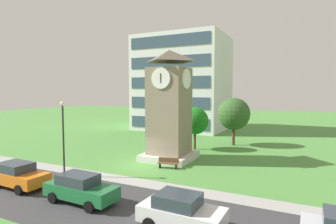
{
  "coord_description": "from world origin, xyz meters",
  "views": [
    {
      "loc": [
        12.76,
        -20.31,
        6.59
      ],
      "look_at": [
        0.63,
        4.57,
        4.52
      ],
      "focal_mm": 29.54,
      "sensor_mm": 36.0,
      "label": 1
    }
  ],
  "objects_px": {
    "street_lamp": "(63,130)",
    "parked_car_green": "(80,188)",
    "clock_tower": "(169,111)",
    "park_bench": "(168,163)",
    "parked_car_white": "(181,211)",
    "tree_streetside": "(234,114)",
    "parked_car_orange": "(17,175)",
    "tree_near_tower": "(195,121)"
  },
  "relations": [
    {
      "from": "street_lamp",
      "to": "parked_car_green",
      "type": "bearing_deg",
      "value": -34.59
    },
    {
      "from": "clock_tower",
      "to": "parked_car_green",
      "type": "xyz_separation_m",
      "value": [
        -0.2,
        -11.77,
        -3.84
      ]
    },
    {
      "from": "clock_tower",
      "to": "park_bench",
      "type": "xyz_separation_m",
      "value": [
        1.29,
        -2.9,
        -4.24
      ]
    },
    {
      "from": "street_lamp",
      "to": "parked_car_white",
      "type": "height_order",
      "value": "street_lamp"
    },
    {
      "from": "park_bench",
      "to": "tree_streetside",
      "type": "relative_size",
      "value": 0.32
    },
    {
      "from": "park_bench",
      "to": "parked_car_white",
      "type": "bearing_deg",
      "value": -60.74
    },
    {
      "from": "street_lamp",
      "to": "tree_streetside",
      "type": "distance_m",
      "value": 20.43
    },
    {
      "from": "parked_car_orange",
      "to": "street_lamp",
      "type": "bearing_deg",
      "value": 72.75
    },
    {
      "from": "clock_tower",
      "to": "street_lamp",
      "type": "relative_size",
      "value": 1.81
    },
    {
      "from": "parked_car_green",
      "to": "parked_car_white",
      "type": "height_order",
      "value": "same"
    },
    {
      "from": "park_bench",
      "to": "parked_car_white",
      "type": "height_order",
      "value": "parked_car_white"
    },
    {
      "from": "clock_tower",
      "to": "tree_streetside",
      "type": "distance_m",
      "value": 10.69
    },
    {
      "from": "parked_car_white",
      "to": "park_bench",
      "type": "bearing_deg",
      "value": 119.26
    },
    {
      "from": "street_lamp",
      "to": "parked_car_green",
      "type": "distance_m",
      "value": 6.46
    },
    {
      "from": "park_bench",
      "to": "parked_car_white",
      "type": "distance_m",
      "value": 10.51
    },
    {
      "from": "park_bench",
      "to": "street_lamp",
      "type": "bearing_deg",
      "value": -138.54
    },
    {
      "from": "street_lamp",
      "to": "parked_car_green",
      "type": "relative_size",
      "value": 1.27
    },
    {
      "from": "tree_streetside",
      "to": "parked_car_orange",
      "type": "height_order",
      "value": "tree_streetside"
    },
    {
      "from": "park_bench",
      "to": "street_lamp",
      "type": "distance_m",
      "value": 8.97
    },
    {
      "from": "parked_car_green",
      "to": "tree_streetside",
      "type": "bearing_deg",
      "value": 79.04
    },
    {
      "from": "clock_tower",
      "to": "tree_streetside",
      "type": "relative_size",
      "value": 1.81
    },
    {
      "from": "park_bench",
      "to": "parked_car_green",
      "type": "bearing_deg",
      "value": -99.51
    },
    {
      "from": "clock_tower",
      "to": "tree_near_tower",
      "type": "height_order",
      "value": "clock_tower"
    },
    {
      "from": "park_bench",
      "to": "parked_car_green",
      "type": "height_order",
      "value": "parked_car_green"
    },
    {
      "from": "tree_near_tower",
      "to": "clock_tower",
      "type": "bearing_deg",
      "value": -96.02
    },
    {
      "from": "parked_car_green",
      "to": "parked_car_white",
      "type": "bearing_deg",
      "value": -2.49
    },
    {
      "from": "tree_streetside",
      "to": "parked_car_green",
      "type": "relative_size",
      "value": 1.26
    },
    {
      "from": "tree_streetside",
      "to": "parked_car_green",
      "type": "bearing_deg",
      "value": -100.96
    },
    {
      "from": "tree_streetside",
      "to": "parked_car_orange",
      "type": "distance_m",
      "value": 23.96
    },
    {
      "from": "clock_tower",
      "to": "park_bench",
      "type": "relative_size",
      "value": 5.66
    },
    {
      "from": "tree_near_tower",
      "to": "parked_car_orange",
      "type": "distance_m",
      "value": 18.55
    },
    {
      "from": "clock_tower",
      "to": "street_lamp",
      "type": "height_order",
      "value": "clock_tower"
    },
    {
      "from": "tree_streetside",
      "to": "tree_near_tower",
      "type": "bearing_deg",
      "value": -127.89
    },
    {
      "from": "parked_car_green",
      "to": "parked_car_white",
      "type": "relative_size",
      "value": 1.11
    },
    {
      "from": "clock_tower",
      "to": "parked_car_white",
      "type": "height_order",
      "value": "clock_tower"
    },
    {
      "from": "tree_near_tower",
      "to": "tree_streetside",
      "type": "distance_m",
      "value": 5.59
    },
    {
      "from": "street_lamp",
      "to": "tree_near_tower",
      "type": "height_order",
      "value": "street_lamp"
    },
    {
      "from": "park_bench",
      "to": "parked_car_green",
      "type": "relative_size",
      "value": 0.4
    },
    {
      "from": "tree_streetside",
      "to": "parked_car_white",
      "type": "distance_m",
      "value": 22.27
    },
    {
      "from": "street_lamp",
      "to": "tree_streetside",
      "type": "xyz_separation_m",
      "value": [
        9.0,
        18.34,
        0.22
      ]
    },
    {
      "from": "tree_near_tower",
      "to": "parked_car_orange",
      "type": "relative_size",
      "value": 1.05
    },
    {
      "from": "tree_near_tower",
      "to": "tree_streetside",
      "type": "xyz_separation_m",
      "value": [
        3.42,
        4.39,
        0.59
      ]
    }
  ]
}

